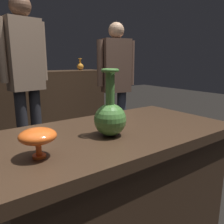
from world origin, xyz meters
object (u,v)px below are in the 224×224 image
Objects in this scene: vase_centerpiece at (110,116)px; shelf_vase_center at (8,62)px; visitor_center_back at (25,73)px; vase_tall_behind at (38,137)px; visitor_near_right at (116,80)px; shelf_vase_far_right at (80,66)px.

shelf_vase_center is (0.06, 2.23, 0.23)m from vase_centerpiece.
shelf_vase_center is 0.74m from visitor_center_back.
vase_centerpiece is 0.35m from vase_tall_behind.
shelf_vase_center is at bearing -28.63° from visitor_near_right.
shelf_vase_far_right is at bearing -80.07° from visitor_near_right.
visitor_near_right is at bearing -92.67° from shelf_vase_far_right.
vase_centerpiece is 1.73× the size of shelf_vase_far_right.
vase_centerpiece is 2.57m from shelf_vase_far_right.
shelf_vase_center is at bearing -175.10° from shelf_vase_far_right.
visitor_center_back is (-0.00, -0.73, -0.10)m from shelf_vase_center.
visitor_center_back is at bearing 87.73° from vase_centerpiece.
vase_tall_behind is 0.08× the size of visitor_center_back.
visitor_center_back reaches higher than vase_tall_behind.
visitor_near_right is 0.90× the size of visitor_center_back.
vase_tall_behind is 1.60m from visitor_center_back.
shelf_vase_center is 1.51× the size of shelf_vase_far_right.
visitor_center_back reaches higher than visitor_near_right.
visitor_near_right is at bearing 162.18° from visitor_center_back.
visitor_near_right is at bearing -41.24° from shelf_vase_center.
visitor_near_right is (-0.04, -0.96, -0.14)m from shelf_vase_far_right.
vase_tall_behind is at bearing 65.64° from visitor_center_back.
visitor_near_right is 1.01m from visitor_center_back.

